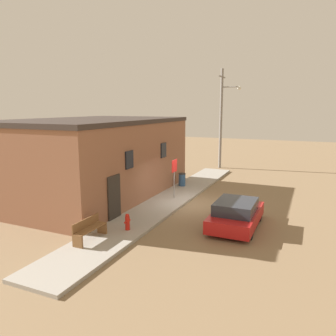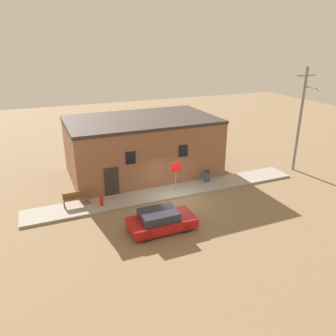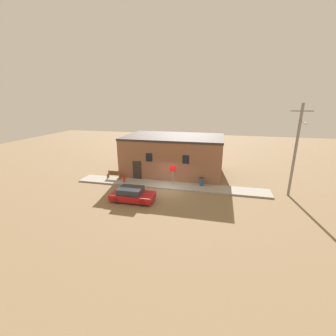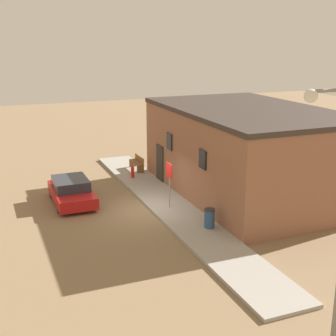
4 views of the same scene
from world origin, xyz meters
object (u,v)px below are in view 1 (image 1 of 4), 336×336
(fire_hydrant, at_px, (127,222))
(utility_pole, at_px, (222,116))
(parked_car, at_px, (236,214))
(stop_sign, at_px, (174,171))
(bench, at_px, (89,229))
(trash_bin, at_px, (182,179))

(fire_hydrant, xyz_separation_m, utility_pole, (16.73, 0.39, 4.11))
(fire_hydrant, xyz_separation_m, parked_car, (2.60, -4.09, 0.11))
(fire_hydrant, xyz_separation_m, stop_sign, (5.46, 0.13, 1.22))
(fire_hydrant, height_order, parked_car, parked_car)
(bench, bearing_deg, utility_pole, -1.32)
(stop_sign, relative_size, utility_pole, 0.26)
(stop_sign, height_order, bench, stop_sign)
(bench, distance_m, trash_bin, 9.97)
(trash_bin, relative_size, parked_car, 0.22)
(fire_hydrant, height_order, bench, bench)
(stop_sign, bearing_deg, utility_pole, 1.31)
(fire_hydrant, relative_size, trash_bin, 0.83)
(bench, bearing_deg, stop_sign, -5.54)
(stop_sign, bearing_deg, fire_hydrant, -178.62)
(bench, xyz_separation_m, trash_bin, (9.97, 0.01, -0.01))
(trash_bin, xyz_separation_m, parked_car, (-5.81, -4.90, 0.03))
(stop_sign, height_order, utility_pole, utility_pole)
(utility_pole, bearing_deg, trash_bin, 177.05)
(utility_pole, xyz_separation_m, parked_car, (-14.13, -4.47, -4.00))
(stop_sign, distance_m, parked_car, 5.21)
(fire_hydrant, bearing_deg, bench, 152.45)
(trash_bin, xyz_separation_m, utility_pole, (8.32, -0.43, 4.03))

